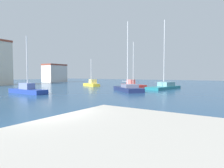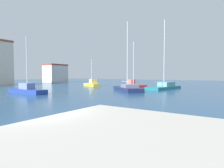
# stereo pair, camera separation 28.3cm
# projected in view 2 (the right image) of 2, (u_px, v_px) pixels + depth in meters

# --- Properties ---
(water) EXTENTS (160.00, 160.00, 0.00)m
(water) POSITION_uv_depth(u_px,v_px,m) (47.00, 90.00, 31.62)
(water) COLOR navy
(water) RESTS_ON ground
(sailboat_red_mid_harbor) EXTENTS (5.38, 7.38, 10.01)m
(sailboat_red_mid_harbor) POSITION_uv_depth(u_px,v_px,m) (133.00, 84.00, 41.49)
(sailboat_red_mid_harbor) COLOR #B22823
(sailboat_red_mid_harbor) RESTS_ON water
(sailboat_blue_far_right) EXTENTS (1.82, 6.91, 8.11)m
(sailboat_blue_far_right) POSITION_uv_depth(u_px,v_px,m) (27.00, 90.00, 26.14)
(sailboat_blue_far_right) COLOR #233D93
(sailboat_blue_far_right) RESTS_ON water
(sailboat_yellow_far_left) EXTENTS (3.98, 5.95, 6.39)m
(sailboat_yellow_far_left) POSITION_uv_depth(u_px,v_px,m) (92.00, 84.00, 43.35)
(sailboat_yellow_far_left) COLOR gold
(sailboat_yellow_far_left) RESTS_ON water
(sailboat_teal_distant_north) EXTENTS (8.81, 4.22, 12.70)m
(sailboat_teal_distant_north) POSITION_uv_depth(u_px,v_px,m) (165.00, 86.00, 34.31)
(sailboat_teal_distant_north) COLOR #1E707A
(sailboat_teal_distant_north) RESTS_ON water
(sailboat_navy_near_pier) EXTENTS (6.88, 7.45, 11.15)m
(sailboat_navy_near_pier) POSITION_uv_depth(u_px,v_px,m) (128.00, 88.00, 29.68)
(sailboat_navy_near_pier) COLOR #19234C
(sailboat_navy_near_pier) RESTS_ON water
(harbor_office) EXTENTS (7.62, 5.55, 6.62)m
(harbor_office) POSITION_uv_depth(u_px,v_px,m) (55.00, 73.00, 68.22)
(harbor_office) COLOR beige
(harbor_office) RESTS_ON ground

